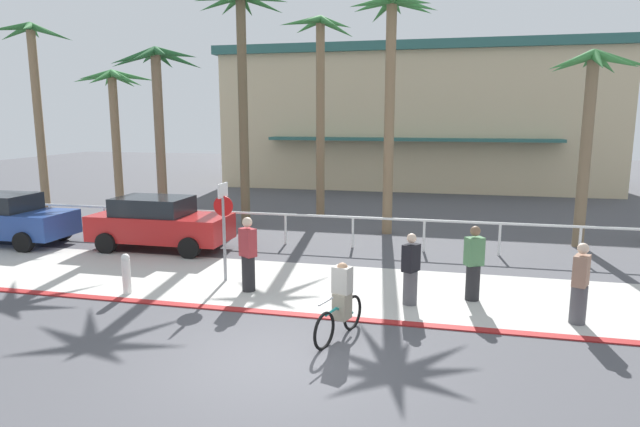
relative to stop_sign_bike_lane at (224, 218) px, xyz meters
name	(u,v)px	position (x,y,z in m)	size (l,w,h in m)	color
ground_plane	(360,238)	(2.61, 5.86, -1.68)	(80.00, 80.00, 0.00)	#4C4C51
sidewalk_strip	(324,287)	(2.61, 0.06, -1.67)	(44.00, 4.00, 0.02)	beige
curb_paint	(304,315)	(2.61, -1.94, -1.66)	(44.00, 0.24, 0.03)	maroon
building_backdrop	(415,118)	(3.54, 22.64, 2.48)	(23.10, 10.99, 8.28)	beige
rail_fence	(353,222)	(2.61, 4.36, -0.84)	(27.43, 0.08, 1.04)	white
stop_sign_bike_lane	(224,218)	(0.00, 0.00, 0.00)	(0.52, 0.56, 2.56)	gray
bollard_0	(126,273)	(-1.90, -1.50, -1.16)	(0.20, 0.20, 1.00)	white
palm_tree_0	(35,78)	(-11.75, 7.71, 4.17)	(2.95, 3.22, 8.13)	#846B4C
palm_tree_1	(114,103)	(-8.33, 8.16, 3.13)	(3.35, 3.40, 6.17)	#846B4C
palm_tree_2	(157,90)	(-5.06, 5.95, 3.50)	(3.54, 3.02, 6.74)	#756047
palm_tree_3	(242,52)	(-2.21, 7.33, 4.93)	(3.58, 2.88, 8.82)	brown
palm_tree_4	(320,71)	(0.28, 9.76, 4.38)	(2.93, 3.23, 8.27)	#846B4C
palm_tree_5	(391,53)	(3.49, 6.73, 4.70)	(3.06, 3.40, 8.31)	#846B4C
palm_tree_6	(591,98)	(9.83, 6.15, 3.10)	(3.11, 2.64, 6.28)	#756047
car_blue_0	(5,218)	(-8.82, 2.28, -0.81)	(4.40, 2.02, 1.69)	#284793
car_red_1	(159,223)	(-3.41, 2.76, -0.81)	(4.40, 2.02, 1.69)	red
cyclist_teal_0	(341,302)	(3.58, -2.84, -0.98)	(0.63, 1.75, 1.50)	black
pedestrian_0	(474,266)	(6.17, -0.12, -0.85)	(0.47, 0.43, 1.77)	#232326
pedestrian_1	(580,287)	(8.21, -1.13, -0.88)	(0.42, 0.47, 1.71)	#4C4C51
pedestrian_2	(248,257)	(0.88, -0.66, -0.81)	(0.48, 0.44, 1.85)	#232326
pedestrian_3	(411,272)	(4.78, -0.74, -0.91)	(0.43, 0.48, 1.66)	#4C4C51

